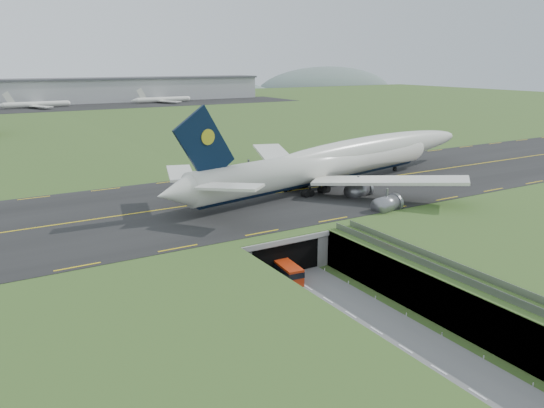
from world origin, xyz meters
TOP-DOWN VIEW (x-y plane):
  - ground at (0.00, 0.00)m, footprint 900.00×900.00m
  - airfield_deck at (0.00, 0.00)m, footprint 800.00×800.00m
  - trench_road at (0.00, -7.50)m, footprint 12.00×75.00m
  - taxiway at (0.00, 33.00)m, footprint 800.00×44.00m
  - tunnel_portal at (0.00, 16.71)m, footprint 17.00×22.30m
  - guideway at (11.00, -19.11)m, footprint 3.00×53.00m
  - jumbo_jet at (30.30, 33.23)m, footprint 91.74×58.74m
  - shuttle_tram at (-1.18, 5.87)m, footprint 3.21×6.94m
  - cargo_terminal at (-0.08, 299.41)m, footprint 320.00×67.00m
  - distant_hills at (64.38, 430.00)m, footprint 700.00×91.00m

SIDE VIEW (x-z plane):
  - distant_hills at x=64.38m, z-range -34.00..26.00m
  - ground at x=0.00m, z-range 0.00..0.00m
  - trench_road at x=0.00m, z-range 0.00..0.20m
  - shuttle_tram at x=-1.18m, z-range 0.15..2.91m
  - airfield_deck at x=0.00m, z-range 0.00..6.00m
  - tunnel_portal at x=0.00m, z-range 0.33..6.33m
  - guideway at x=11.00m, z-range 1.80..8.85m
  - taxiway at x=0.00m, z-range 6.00..6.18m
  - jumbo_jet at x=30.30m, z-range 1.42..21.25m
  - cargo_terminal at x=-0.08m, z-range 6.16..21.76m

